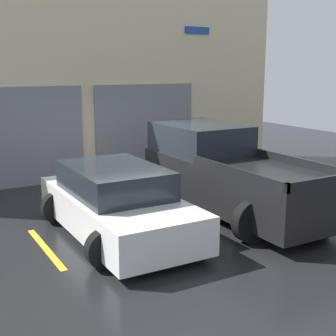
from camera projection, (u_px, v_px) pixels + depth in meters
ground_plane at (141, 202)px, 11.44m from camera, size 28.00×28.00×0.00m
shophouse_building at (89, 77)px, 13.60m from camera, size 12.79×0.68×6.00m
pickup_truck at (227, 173)px, 10.66m from camera, size 2.45×5.15×1.88m
sedan_white at (116, 203)px, 9.09m from camera, size 2.26×4.26×1.37m
parking_stripe_far_left at (46, 248)px, 8.51m from camera, size 0.12×2.20×0.01m
parking_stripe_left at (180, 223)px, 9.90m from camera, size 0.12×2.20×0.01m
parking_stripe_centre at (281, 204)px, 11.28m from camera, size 0.12×2.20×0.01m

